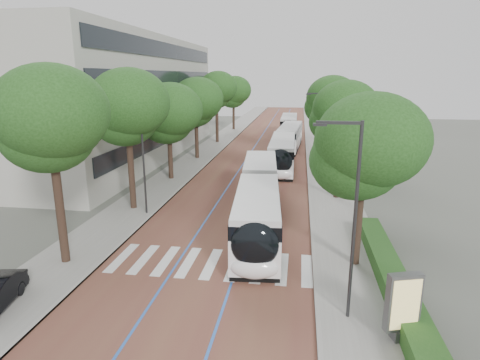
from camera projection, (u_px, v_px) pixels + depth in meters
The scene contains 21 objects.
ground at pixel (203, 273), 20.32m from camera, with size 160.00×160.00×0.00m, color #51544C.
road at pixel (268, 144), 58.60m from camera, with size 11.00×140.00×0.02m, color brown.
sidewalk_left at pixel (217, 142), 59.65m from camera, with size 4.00×140.00×0.12m, color gray.
sidewalk_right at pixel (320, 145), 57.51m from camera, with size 4.00×140.00×0.12m, color gray.
kerb_left at pixel (230, 143), 59.38m from camera, with size 0.20×140.00×0.14m, color gray.
kerb_right at pixel (306, 144), 57.78m from camera, with size 0.20×140.00×0.14m, color gray.
zebra_crossing at pixel (211, 263), 21.24m from camera, with size 10.55×3.60×0.01m.
lane_line_left at pixel (257, 143), 58.82m from camera, with size 0.12×126.00×0.01m, color blue.
lane_line_right at pixel (278, 144), 58.36m from camera, with size 0.12×126.00×0.01m, color blue.
office_building at pixel (99, 99), 48.12m from camera, with size 18.11×40.00×14.00m.
hedge at pixel (391, 276), 18.89m from camera, with size 1.20×14.00×0.80m, color #1B4819.
streetlight_near at pixel (351, 207), 15.29m from camera, with size 1.82×0.20×8.00m.
streetlight_far at pixel (321, 127), 39.21m from camera, with size 1.82×0.20×8.00m.
lamp_post_left at pixel (143, 158), 27.80m from camera, with size 0.14×0.14×8.00m, color #2D2D2F.
trees_left at pixel (191, 103), 44.34m from camera, with size 5.98×60.66×9.76m.
trees_right at pixel (334, 112), 37.51m from camera, with size 5.70×47.13×9.17m.
lead_bus at pixel (259, 199), 26.93m from camera, with size 3.97×18.54×3.20m.
bus_queued_0 at pixel (282, 154), 42.29m from camera, with size 2.66×12.42×3.20m.
bus_queued_1 at pixel (290, 137), 53.80m from camera, with size 3.28×12.53×3.20m.
bus_queued_2 at pixel (289, 126), 66.49m from camera, with size 2.61×12.41×3.20m.
ad_panel at pixel (403, 306), 14.67m from camera, with size 1.33×0.71×2.67m.
Camera 1 is at (4.57, -18.00, 9.68)m, focal length 30.00 mm.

